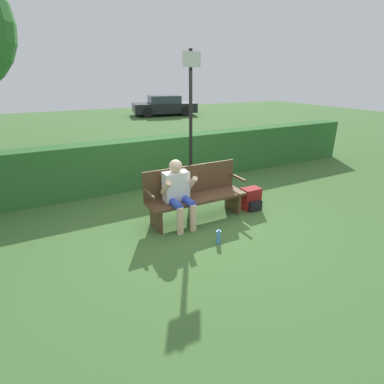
% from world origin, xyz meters
% --- Properties ---
extents(ground_plane, '(40.00, 40.00, 0.00)m').
position_xyz_m(ground_plane, '(0.00, 0.00, 0.00)').
color(ground_plane, '#426B33').
extents(hedge_back, '(12.00, 0.50, 1.10)m').
position_xyz_m(hedge_back, '(0.00, 2.16, 0.55)').
color(hedge_back, '#2D662D').
rests_on(hedge_back, ground).
extents(park_bench, '(1.80, 0.50, 0.94)m').
position_xyz_m(park_bench, '(0.00, 0.08, 0.46)').
color(park_bench, '#513823').
rests_on(park_bench, ground).
extents(person_seated, '(0.56, 0.57, 1.14)m').
position_xyz_m(person_seated, '(-0.38, -0.04, 0.63)').
color(person_seated, silver).
rests_on(person_seated, ground).
extents(backpack, '(0.36, 0.32, 0.41)m').
position_xyz_m(backpack, '(1.15, -0.08, 0.19)').
color(backpack, maroon).
rests_on(backpack, ground).
extents(water_bottle, '(0.07, 0.07, 0.22)m').
position_xyz_m(water_bottle, '(-0.10, -0.89, 0.10)').
color(water_bottle, '#4C8CCC').
rests_on(water_bottle, ground).
extents(signpost, '(0.38, 0.09, 2.90)m').
position_xyz_m(signpost, '(0.53, 1.24, 1.64)').
color(signpost, black).
rests_on(signpost, ground).
extents(parked_car, '(4.25, 2.58, 1.23)m').
position_xyz_m(parked_car, '(5.38, 14.25, 0.59)').
color(parked_car, black).
rests_on(parked_car, ground).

